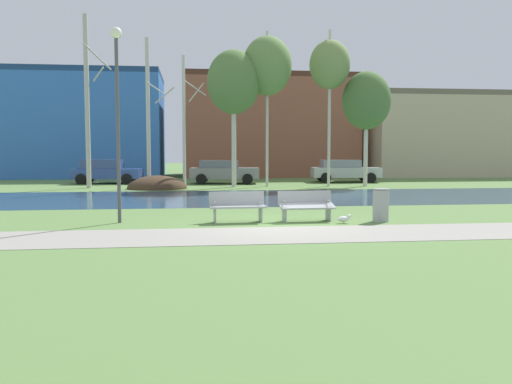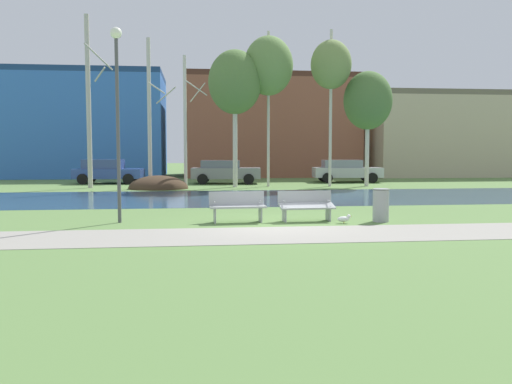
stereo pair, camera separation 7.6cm
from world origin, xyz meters
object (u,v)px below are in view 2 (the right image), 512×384
at_px(bench_right, 306,205).
at_px(parked_hatch_third_silver, 346,170).
at_px(bench_left, 237,206).
at_px(parked_sedan_second_grey, 225,171).
at_px(parked_van_nearest_blue, 107,171).
at_px(trash_bin, 381,205).
at_px(streetlamp, 117,94).
at_px(seagull, 344,219).

distance_m(bench_right, parked_hatch_third_silver, 19.24).
relative_size(bench_left, parked_hatch_third_silver, 0.37).
bearing_deg(parked_sedan_second_grey, bench_left, -92.23).
bearing_deg(parked_van_nearest_blue, parked_sedan_second_grey, -7.63).
xyz_separation_m(bench_left, trash_bin, (4.10, -0.35, 0.02)).
bearing_deg(bench_right, parked_hatch_third_silver, 70.39).
bearing_deg(bench_left, parked_hatch_third_silver, 65.00).
bearing_deg(bench_left, bench_right, 0.00).
relative_size(parked_van_nearest_blue, parked_hatch_third_silver, 0.96).
bearing_deg(bench_right, streetlamp, 176.71).
bearing_deg(parked_hatch_third_silver, bench_left, -115.00).
distance_m(bench_left, trash_bin, 4.12).
bearing_deg(trash_bin, parked_van_nearest_blue, 119.28).
height_order(streetlamp, parked_sedan_second_grey, streetlamp).
relative_size(bench_left, parked_sedan_second_grey, 0.38).
xyz_separation_m(seagull, parked_sedan_second_grey, (-2.27, 18.15, 0.63)).
distance_m(bench_right, seagull, 1.18).
bearing_deg(parked_sedan_second_grey, parked_van_nearest_blue, 172.37).
bearing_deg(trash_bin, streetlamp, 174.93).
xyz_separation_m(bench_left, seagull, (2.96, -0.59, -0.34)).
xyz_separation_m(streetlamp, parked_sedan_second_grey, (4.01, 17.25, -2.86)).
bearing_deg(seagull, parked_sedan_second_grey, 97.14).
xyz_separation_m(bench_right, trash_bin, (2.11, -0.35, 0.02)).
relative_size(parked_sedan_second_grey, parked_hatch_third_silver, 0.97).
relative_size(streetlamp, parked_van_nearest_blue, 1.28).
height_order(parked_van_nearest_blue, parked_sedan_second_grey, parked_van_nearest_blue).
height_order(bench_left, bench_right, same).
relative_size(trash_bin, seagull, 2.27).
xyz_separation_m(bench_right, parked_van_nearest_blue, (-8.47, 18.51, 0.31)).
relative_size(streetlamp, parked_sedan_second_grey, 1.26).
relative_size(bench_left, streetlamp, 0.30).
bearing_deg(trash_bin, seagull, -168.26).
xyz_separation_m(trash_bin, parked_van_nearest_blue, (-10.58, 18.87, 0.28)).
distance_m(trash_bin, streetlamp, 8.09).
bearing_deg(parked_hatch_third_silver, streetlamp, -123.48).
distance_m(bench_right, parked_sedan_second_grey, 17.61).
bearing_deg(seagull, bench_left, 168.68).
distance_m(trash_bin, parked_hatch_third_silver, 18.98).
bearing_deg(bench_left, seagull, -11.32).
relative_size(seagull, parked_van_nearest_blue, 0.10).
height_order(trash_bin, parked_hatch_third_silver, parked_hatch_third_silver).
distance_m(streetlamp, parked_hatch_third_silver, 21.55).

